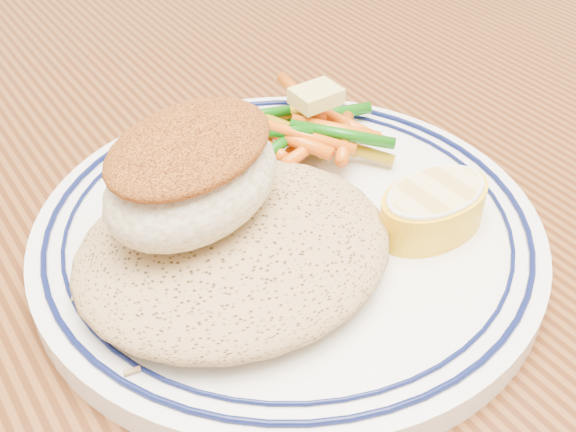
# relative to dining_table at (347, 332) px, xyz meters

# --- Properties ---
(dining_table) EXTENTS (1.50, 0.90, 0.75)m
(dining_table) POSITION_rel_dining_table_xyz_m (0.00, 0.00, 0.00)
(dining_table) COLOR #47230E
(dining_table) RESTS_ON ground
(plate) EXTENTS (0.26, 0.26, 0.02)m
(plate) POSITION_rel_dining_table_xyz_m (-0.05, -0.00, 0.11)
(plate) COLOR white
(plate) RESTS_ON dining_table
(rice_pilaf) EXTENTS (0.15, 0.14, 0.03)m
(rice_pilaf) POSITION_rel_dining_table_xyz_m (-0.08, -0.01, 0.13)
(rice_pilaf) COLOR #A68453
(rice_pilaf) RESTS_ON plate
(fish_fillet) EXTENTS (0.11, 0.10, 0.05)m
(fish_fillet) POSITION_rel_dining_table_xyz_m (-0.09, 0.01, 0.16)
(fish_fillet) COLOR beige
(fish_fillet) RESTS_ON rice_pilaf
(vegetable_pile) EXTENTS (0.10, 0.10, 0.03)m
(vegetable_pile) POSITION_rel_dining_table_xyz_m (0.00, 0.05, 0.13)
(vegetable_pile) COLOR #E15B0B
(vegetable_pile) RESTS_ON plate
(butter_pat) EXTENTS (0.03, 0.02, 0.01)m
(butter_pat) POSITION_rel_dining_table_xyz_m (0.01, 0.05, 0.14)
(butter_pat) COLOR #E6D770
(butter_pat) RESTS_ON vegetable_pile
(lemon_wedge) EXTENTS (0.06, 0.06, 0.02)m
(lemon_wedge) POSITION_rel_dining_table_xyz_m (0.01, -0.04, 0.13)
(lemon_wedge) COLOR yellow
(lemon_wedge) RESTS_ON plate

